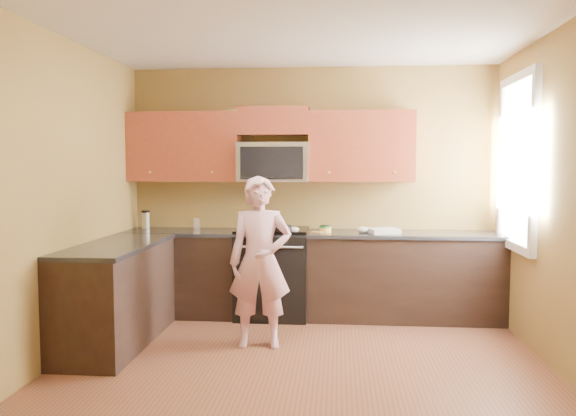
# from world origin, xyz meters

# --- Properties ---
(floor) EXTENTS (4.00, 4.00, 0.00)m
(floor) POSITION_xyz_m (0.00, 0.00, 0.00)
(floor) COLOR brown
(floor) RESTS_ON ground
(ceiling) EXTENTS (4.00, 4.00, 0.00)m
(ceiling) POSITION_xyz_m (0.00, 0.00, 2.70)
(ceiling) COLOR white
(ceiling) RESTS_ON ground
(wall_back) EXTENTS (4.00, 0.00, 4.00)m
(wall_back) POSITION_xyz_m (0.00, 2.00, 1.35)
(wall_back) COLOR brown
(wall_back) RESTS_ON ground
(wall_front) EXTENTS (4.00, 0.00, 4.00)m
(wall_front) POSITION_xyz_m (0.00, -2.00, 1.35)
(wall_front) COLOR brown
(wall_front) RESTS_ON ground
(wall_left) EXTENTS (0.00, 4.00, 4.00)m
(wall_left) POSITION_xyz_m (-2.00, 0.00, 1.35)
(wall_left) COLOR brown
(wall_left) RESTS_ON ground
(wall_right) EXTENTS (0.00, 4.00, 4.00)m
(wall_right) POSITION_xyz_m (2.00, 0.00, 1.35)
(wall_right) COLOR brown
(wall_right) RESTS_ON ground
(cabinet_back_run) EXTENTS (4.00, 0.60, 0.88)m
(cabinet_back_run) POSITION_xyz_m (0.00, 1.70, 0.44)
(cabinet_back_run) COLOR black
(cabinet_back_run) RESTS_ON floor
(cabinet_left_run) EXTENTS (0.60, 1.60, 0.88)m
(cabinet_left_run) POSITION_xyz_m (-1.70, 0.60, 0.44)
(cabinet_left_run) COLOR black
(cabinet_left_run) RESTS_ON floor
(countertop_back) EXTENTS (4.00, 0.62, 0.04)m
(countertop_back) POSITION_xyz_m (0.00, 1.69, 0.90)
(countertop_back) COLOR black
(countertop_back) RESTS_ON cabinet_back_run
(countertop_left) EXTENTS (0.62, 1.60, 0.04)m
(countertop_left) POSITION_xyz_m (-1.69, 0.60, 0.90)
(countertop_left) COLOR black
(countertop_left) RESTS_ON cabinet_left_run
(stove) EXTENTS (0.76, 0.65, 0.95)m
(stove) POSITION_xyz_m (-0.40, 1.68, 0.47)
(stove) COLOR black
(stove) RESTS_ON floor
(microwave) EXTENTS (0.76, 0.40, 0.42)m
(microwave) POSITION_xyz_m (-0.40, 1.80, 1.45)
(microwave) COLOR silver
(microwave) RESTS_ON wall_back
(upper_cab_left) EXTENTS (1.22, 0.33, 0.75)m
(upper_cab_left) POSITION_xyz_m (-1.39, 1.83, 1.45)
(upper_cab_left) COLOR maroon
(upper_cab_left) RESTS_ON wall_back
(upper_cab_right) EXTENTS (1.12, 0.33, 0.75)m
(upper_cab_right) POSITION_xyz_m (0.54, 1.83, 1.45)
(upper_cab_right) COLOR maroon
(upper_cab_right) RESTS_ON wall_back
(upper_cab_over_mw) EXTENTS (0.76, 0.33, 0.30)m
(upper_cab_over_mw) POSITION_xyz_m (-0.40, 1.83, 2.10)
(upper_cab_over_mw) COLOR maroon
(upper_cab_over_mw) RESTS_ON wall_back
(window) EXTENTS (0.06, 1.06, 1.66)m
(window) POSITION_xyz_m (1.98, 1.20, 1.65)
(window) COLOR white
(window) RESTS_ON wall_right
(woman) EXTENTS (0.60, 0.43, 1.53)m
(woman) POSITION_xyz_m (-0.39, 0.66, 0.76)
(woman) COLOR pink
(woman) RESTS_ON floor
(frying_pan) EXTENTS (0.36, 0.49, 0.06)m
(frying_pan) POSITION_xyz_m (-0.30, 1.49, 0.95)
(frying_pan) COLOR black
(frying_pan) RESTS_ON stove
(butter_tub) EXTENTS (0.13, 0.13, 0.09)m
(butter_tub) POSITION_xyz_m (0.17, 1.63, 0.92)
(butter_tub) COLOR yellow
(butter_tub) RESTS_ON countertop_back
(toast_slice) EXTENTS (0.14, 0.14, 0.01)m
(toast_slice) POSITION_xyz_m (0.08, 1.58, 0.93)
(toast_slice) COLOR #B27F47
(toast_slice) RESTS_ON countertop_back
(napkin_a) EXTENTS (0.14, 0.15, 0.06)m
(napkin_a) POSITION_xyz_m (-0.16, 1.59, 0.95)
(napkin_a) COLOR silver
(napkin_a) RESTS_ON countertop_back
(napkin_b) EXTENTS (0.15, 0.16, 0.07)m
(napkin_b) POSITION_xyz_m (0.56, 1.62, 0.95)
(napkin_b) COLOR silver
(napkin_b) RESTS_ON countertop_back
(dish_towel) EXTENTS (0.36, 0.32, 0.05)m
(dish_towel) POSITION_xyz_m (0.77, 1.62, 0.95)
(dish_towel) COLOR white
(dish_towel) RESTS_ON countertop_back
(travel_mug) EXTENTS (0.12, 0.12, 0.20)m
(travel_mug) POSITION_xyz_m (-1.85, 1.86, 0.92)
(travel_mug) COLOR silver
(travel_mug) RESTS_ON countertop_back
(glass_a) EXTENTS (0.09, 0.09, 0.12)m
(glass_a) POSITION_xyz_m (-1.27, 1.83, 0.98)
(glass_a) COLOR silver
(glass_a) RESTS_ON countertop_back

